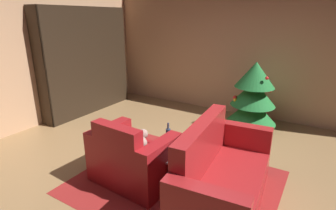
{
  "coord_description": "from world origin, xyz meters",
  "views": [
    {
      "loc": [
        1.49,
        -2.65,
        2.0
      ],
      "look_at": [
        -0.24,
        0.17,
        0.9
      ],
      "focal_mm": 28.42,
      "sensor_mm": 36.0,
      "label": 1
    }
  ],
  "objects_px": {
    "coffee_table": "(179,154)",
    "decorated_tree": "(253,96)",
    "armchair_red": "(132,159)",
    "bottle_on_table": "(168,137)",
    "bookshelf_unit": "(91,62)",
    "couch_red": "(221,179)",
    "book_stack_on_table": "(177,145)"
  },
  "relations": [
    {
      "from": "coffee_table",
      "to": "decorated_tree",
      "type": "distance_m",
      "value": 2.15
    },
    {
      "from": "armchair_red",
      "to": "decorated_tree",
      "type": "height_order",
      "value": "decorated_tree"
    },
    {
      "from": "coffee_table",
      "to": "bottle_on_table",
      "type": "relative_size",
      "value": 2.09
    },
    {
      "from": "bookshelf_unit",
      "to": "coffee_table",
      "type": "distance_m",
      "value": 3.4
    },
    {
      "from": "armchair_red",
      "to": "bottle_on_table",
      "type": "bearing_deg",
      "value": 48.17
    },
    {
      "from": "coffee_table",
      "to": "decorated_tree",
      "type": "bearing_deg",
      "value": 80.81
    },
    {
      "from": "armchair_red",
      "to": "bottle_on_table",
      "type": "relative_size",
      "value": 3.29
    },
    {
      "from": "coffee_table",
      "to": "couch_red",
      "type": "bearing_deg",
      "value": -13.88
    },
    {
      "from": "couch_red",
      "to": "decorated_tree",
      "type": "xyz_separation_m",
      "value": [
        -0.27,
        2.25,
        0.34
      ]
    },
    {
      "from": "couch_red",
      "to": "bookshelf_unit",
      "type": "bearing_deg",
      "value": 156.17
    },
    {
      "from": "coffee_table",
      "to": "decorated_tree",
      "type": "height_order",
      "value": "decorated_tree"
    },
    {
      "from": "coffee_table",
      "to": "bottle_on_table",
      "type": "bearing_deg",
      "value": 168.83
    },
    {
      "from": "bookshelf_unit",
      "to": "bottle_on_table",
      "type": "bearing_deg",
      "value": -26.54
    },
    {
      "from": "couch_red",
      "to": "book_stack_on_table",
      "type": "height_order",
      "value": "couch_red"
    },
    {
      "from": "decorated_tree",
      "to": "couch_red",
      "type": "bearing_deg",
      "value": -83.12
    },
    {
      "from": "armchair_red",
      "to": "coffee_table",
      "type": "relative_size",
      "value": 1.57
    },
    {
      "from": "bookshelf_unit",
      "to": "bottle_on_table",
      "type": "relative_size",
      "value": 6.95
    },
    {
      "from": "armchair_red",
      "to": "bottle_on_table",
      "type": "xyz_separation_m",
      "value": [
        0.31,
        0.35,
        0.24
      ]
    },
    {
      "from": "couch_red",
      "to": "bottle_on_table",
      "type": "xyz_separation_m",
      "value": [
        -0.79,
        0.19,
        0.24
      ]
    },
    {
      "from": "bookshelf_unit",
      "to": "couch_red",
      "type": "bearing_deg",
      "value": -23.83
    },
    {
      "from": "book_stack_on_table",
      "to": "bottle_on_table",
      "type": "xyz_separation_m",
      "value": [
        -0.14,
        0.01,
        0.06
      ]
    },
    {
      "from": "armchair_red",
      "to": "decorated_tree",
      "type": "bearing_deg",
      "value": 71.04
    },
    {
      "from": "book_stack_on_table",
      "to": "coffee_table",
      "type": "bearing_deg",
      "value": -28.57
    },
    {
      "from": "bottle_on_table",
      "to": "book_stack_on_table",
      "type": "bearing_deg",
      "value": -5.92
    },
    {
      "from": "book_stack_on_table",
      "to": "armchair_red",
      "type": "bearing_deg",
      "value": -143.6
    },
    {
      "from": "book_stack_on_table",
      "to": "decorated_tree",
      "type": "xyz_separation_m",
      "value": [
        0.38,
        2.08,
        0.16
      ]
    },
    {
      "from": "bookshelf_unit",
      "to": "coffee_table",
      "type": "height_order",
      "value": "bookshelf_unit"
    },
    {
      "from": "armchair_red",
      "to": "coffee_table",
      "type": "distance_m",
      "value": 0.58
    },
    {
      "from": "bottle_on_table",
      "to": "decorated_tree",
      "type": "bearing_deg",
      "value": 75.92
    },
    {
      "from": "armchair_red",
      "to": "decorated_tree",
      "type": "relative_size",
      "value": 0.82
    },
    {
      "from": "couch_red",
      "to": "decorated_tree",
      "type": "height_order",
      "value": "decorated_tree"
    },
    {
      "from": "book_stack_on_table",
      "to": "decorated_tree",
      "type": "height_order",
      "value": "decorated_tree"
    }
  ]
}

